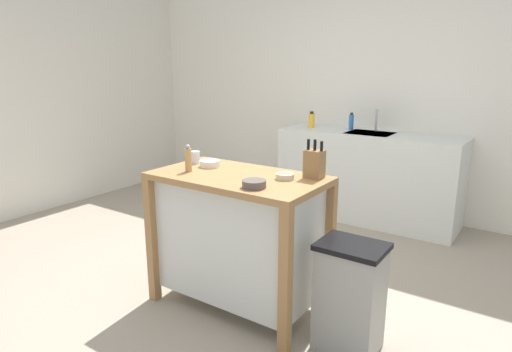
# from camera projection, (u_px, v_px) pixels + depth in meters

# --- Properties ---
(ground_plane) EXTENTS (6.76, 6.76, 0.00)m
(ground_plane) POSITION_uv_depth(u_px,v_px,m) (238.00, 293.00, 3.12)
(ground_plane) COLOR gray
(ground_plane) RESTS_ON ground
(wall_back) EXTENTS (5.76, 0.10, 2.60)m
(wall_back) POSITION_uv_depth(u_px,v_px,m) (369.00, 89.00, 4.67)
(wall_back) COLOR silver
(wall_back) RESTS_ON ground
(wall_left) EXTENTS (0.10, 2.95, 2.60)m
(wall_left) POSITION_uv_depth(u_px,v_px,m) (81.00, 87.00, 5.06)
(wall_left) COLOR silver
(wall_left) RESTS_ON ground
(kitchen_island) EXTENTS (1.09, 0.61, 0.89)m
(kitchen_island) POSITION_uv_depth(u_px,v_px,m) (239.00, 234.00, 2.85)
(kitchen_island) COLOR #9E7042
(kitchen_island) RESTS_ON ground
(knife_block) EXTENTS (0.11, 0.09, 0.24)m
(knife_block) POSITION_uv_depth(u_px,v_px,m) (314.00, 163.00, 2.66)
(knife_block) COLOR olive
(knife_block) RESTS_ON kitchen_island
(bowl_ceramic_wide) EXTENTS (0.11, 0.11, 0.03)m
(bowl_ceramic_wide) POSITION_uv_depth(u_px,v_px,m) (285.00, 176.00, 2.65)
(bowl_ceramic_wide) COLOR beige
(bowl_ceramic_wide) RESTS_ON kitchen_island
(bowl_ceramic_small) EXTENTS (0.14, 0.14, 0.04)m
(bowl_ceramic_small) POSITION_uv_depth(u_px,v_px,m) (254.00, 184.00, 2.47)
(bowl_ceramic_small) COLOR #564C47
(bowl_ceramic_small) RESTS_ON kitchen_island
(bowl_stoneware_deep) EXTENTS (0.14, 0.14, 0.04)m
(bowl_stoneware_deep) POSITION_uv_depth(u_px,v_px,m) (210.00, 163.00, 2.97)
(bowl_stoneware_deep) COLOR silver
(bowl_stoneware_deep) RESTS_ON kitchen_island
(drinking_cup) EXTENTS (0.07, 0.07, 0.09)m
(drinking_cup) POSITION_uv_depth(u_px,v_px,m) (195.00, 157.00, 3.06)
(drinking_cup) COLOR silver
(drinking_cup) RESTS_ON kitchen_island
(pepper_grinder) EXTENTS (0.04, 0.04, 0.18)m
(pepper_grinder) POSITION_uv_depth(u_px,v_px,m) (188.00, 159.00, 2.82)
(pepper_grinder) COLOR tan
(pepper_grinder) RESTS_ON kitchen_island
(trash_bin) EXTENTS (0.36, 0.28, 0.63)m
(trash_bin) POSITION_uv_depth(u_px,v_px,m) (349.00, 296.00, 2.45)
(trash_bin) COLOR gray
(trash_bin) RESTS_ON ground
(sink_counter) EXTENTS (1.79, 0.60, 0.90)m
(sink_counter) POSITION_uv_depth(u_px,v_px,m) (368.00, 176.00, 4.51)
(sink_counter) COLOR silver
(sink_counter) RESTS_ON ground
(sink_faucet) EXTENTS (0.02, 0.02, 0.22)m
(sink_faucet) POSITION_uv_depth(u_px,v_px,m) (376.00, 120.00, 4.48)
(sink_faucet) COLOR #B7BCC1
(sink_faucet) RESTS_ON sink_counter
(bottle_dish_soap) EXTENTS (0.05, 0.05, 0.18)m
(bottle_dish_soap) POSITION_uv_depth(u_px,v_px,m) (351.00, 122.00, 4.54)
(bottle_dish_soap) COLOR blue
(bottle_dish_soap) RESTS_ON sink_counter
(bottle_hand_soap) EXTENTS (0.07, 0.07, 0.17)m
(bottle_hand_soap) POSITION_uv_depth(u_px,v_px,m) (312.00, 120.00, 4.71)
(bottle_hand_soap) COLOR yellow
(bottle_hand_soap) RESTS_ON sink_counter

